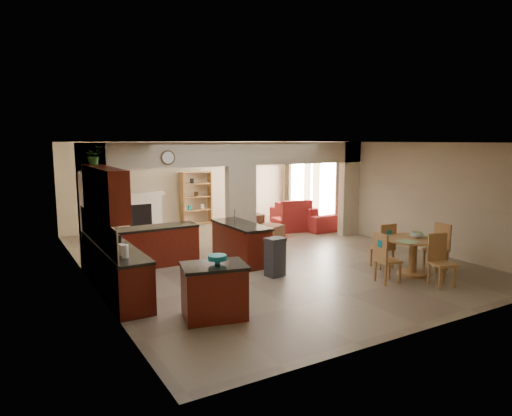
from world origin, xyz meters
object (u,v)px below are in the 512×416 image
kitchen_island (214,291)px  sofa (304,215)px  armchair (247,225)px  dining_table (413,251)px

kitchen_island → sofa: kitchen_island is taller
kitchen_island → armchair: size_ratio=1.52×
dining_table → sofa: bearing=77.4°
dining_table → armchair: dining_table is taller
kitchen_island → dining_table: bearing=12.9°
dining_table → kitchen_island: bearing=-179.7°
sofa → armchair: size_ratio=3.39×
kitchen_island → sofa: bearing=56.4°
dining_table → armchair: bearing=102.0°
kitchen_island → dining_table: kitchen_island is taller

